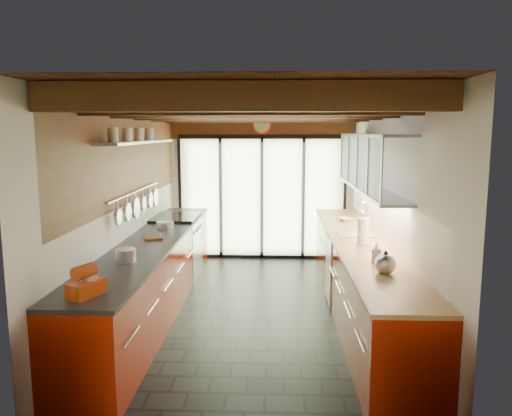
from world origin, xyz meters
name	(u,v)px	position (x,y,z in m)	size (l,w,h in m)	color
ground	(255,311)	(0.00, 0.00, 0.00)	(5.50, 5.50, 0.00)	black
room_shell	(255,180)	(0.00, 0.00, 1.65)	(5.50, 5.50, 5.50)	silver
ceiling_beams	(257,113)	(0.00, 0.38, 2.46)	(3.14, 5.06, 4.90)	#593316
glass_door	(262,165)	(0.00, 2.69, 1.66)	(2.95, 0.10, 2.90)	#C6EAAD
left_counter	(154,275)	(-1.28, 0.00, 0.46)	(0.68, 5.00, 0.92)	#941905
range_stove	(177,247)	(-1.28, 1.45, 0.47)	(0.66, 0.90, 0.97)	silver
right_counter	(359,277)	(1.27, 0.00, 0.46)	(0.68, 5.00, 0.92)	#941905
sink_assembly	(356,231)	(1.29, 0.40, 0.96)	(0.45, 0.52, 0.43)	silver
upper_cabinets_right	(371,162)	(1.43, 0.30, 1.85)	(0.34, 3.00, 3.00)	silver
left_wall_fixtures	(140,166)	(-1.47, 0.25, 1.80)	(0.28, 2.60, 0.96)	silver
stand_mixer	(86,283)	(-1.27, -2.17, 1.02)	(0.27, 0.33, 0.27)	#BF3D0F
pot_large	(126,255)	(-1.27, -1.11, 0.99)	(0.21, 0.21, 0.13)	silver
pot_small	(165,225)	(-1.27, 0.69, 0.97)	(0.24, 0.24, 0.09)	silver
cutting_board	(153,237)	(-1.27, 0.03, 0.93)	(0.22, 0.31, 0.03)	brown
kettle	(386,263)	(1.27, -1.42, 1.02)	(0.24, 0.27, 0.23)	silver
paper_towel	(363,231)	(1.27, -0.21, 1.07)	(0.17, 0.17, 0.37)	white
soap_bottle	(376,252)	(1.27, -1.00, 1.02)	(0.09, 0.09, 0.20)	silver
bowl	(345,219)	(1.27, 1.35, 0.94)	(0.19, 0.19, 0.05)	silver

